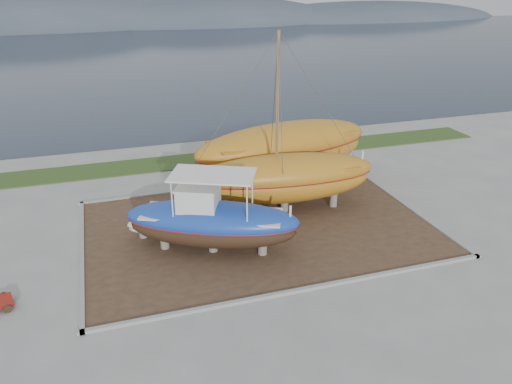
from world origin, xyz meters
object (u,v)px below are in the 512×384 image
object	(u,v)px
orange_sailboat	(286,127)
white_dinghy	(163,223)
blue_caique	(212,214)
orange_bare_hull	(284,155)

from	to	relation	value
orange_sailboat	white_dinghy	bearing A→B (deg)	-170.26
white_dinghy	blue_caique	bearing A→B (deg)	-59.58
blue_caique	orange_bare_hull	bearing A→B (deg)	72.50
white_dinghy	orange_bare_hull	distance (m)	9.45
blue_caique	orange_bare_hull	distance (m)	9.31
orange_bare_hull	blue_caique	bearing A→B (deg)	-142.37
orange_sailboat	orange_bare_hull	distance (m)	4.95
white_dinghy	orange_sailboat	distance (m)	8.32
orange_bare_hull	orange_sailboat	bearing A→B (deg)	-119.46
blue_caique	white_dinghy	bearing A→B (deg)	152.81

